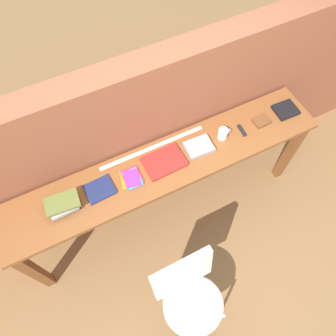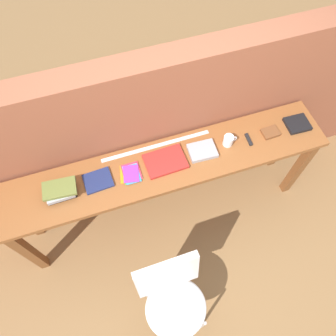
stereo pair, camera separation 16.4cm
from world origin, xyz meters
name	(u,v)px [view 1 (the left image)]	position (x,y,z in m)	size (l,w,h in m)	color
ground_plane	(180,236)	(0.00, 0.00, 0.00)	(40.00, 40.00, 0.00)	olive
brick_wall_back	(146,137)	(0.00, 0.64, 0.79)	(6.00, 0.20, 1.58)	#935138
sideboard	(165,173)	(0.00, 0.30, 0.74)	(2.50, 0.44, 0.88)	brown
chair_white_moulded	(189,295)	(-0.23, -0.55, 0.53)	(0.44, 0.46, 0.89)	white
book_stack_leftmost	(63,205)	(-0.77, 0.30, 0.92)	(0.24, 0.16, 0.09)	black
magazine_cycling	(100,189)	(-0.50, 0.32, 0.89)	(0.20, 0.17, 0.02)	navy
pamphlet_pile_colourful	(132,178)	(-0.27, 0.30, 0.89)	(0.16, 0.18, 0.01)	green
book_open_centre	(165,161)	(0.00, 0.31, 0.89)	(0.30, 0.21, 0.02)	red
book_grey_hardcover	(199,147)	(0.29, 0.31, 0.90)	(0.20, 0.16, 0.03)	#9E9EA3
mug	(223,134)	(0.50, 0.32, 0.92)	(0.11, 0.08, 0.09)	white
multitool_folded	(242,130)	(0.67, 0.30, 0.89)	(0.02, 0.11, 0.02)	black
leather_journal_brown	(262,121)	(0.85, 0.31, 0.89)	(0.13, 0.10, 0.02)	brown
book_repair_rightmost	(286,110)	(1.09, 0.31, 0.89)	(0.18, 0.16, 0.03)	black
ruler_metal_back_edge	(152,148)	(-0.02, 0.47, 0.88)	(0.85, 0.03, 0.00)	silver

